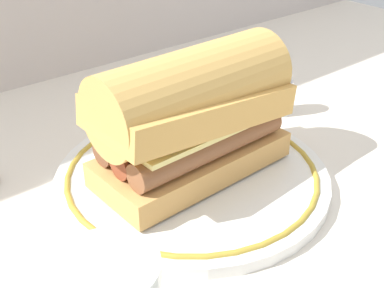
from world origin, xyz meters
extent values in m
plane|color=silver|center=(0.00, 0.00, 0.00)|extent=(1.50, 1.50, 0.00)
cylinder|color=white|center=(0.02, 0.03, 0.01)|extent=(0.28, 0.28, 0.01)
torus|color=#B29333|center=(0.02, 0.03, 0.01)|extent=(0.26, 0.26, 0.01)
cube|color=tan|center=(0.02, 0.03, 0.03)|extent=(0.20, 0.10, 0.03)
cylinder|color=brown|center=(0.03, 0.00, 0.05)|extent=(0.17, 0.03, 0.03)
cylinder|color=brown|center=(0.02, 0.03, 0.05)|extent=(0.17, 0.03, 0.03)
cylinder|color=brown|center=(0.02, 0.06, 0.05)|extent=(0.17, 0.03, 0.03)
cube|color=#EAD67A|center=(0.02, 0.03, 0.07)|extent=(0.16, 0.09, 0.01)
cube|color=tan|center=(0.02, 0.03, 0.09)|extent=(0.20, 0.10, 0.05)
cylinder|color=tan|center=(0.02, 0.03, 0.10)|extent=(0.20, 0.08, 0.08)
cylinder|color=white|center=(0.21, 0.08, 0.02)|extent=(0.03, 0.03, 0.05)
sphere|color=silver|center=(0.21, 0.08, 0.05)|extent=(0.03, 0.03, 0.03)
camera|label=1|loc=(-0.25, -0.31, 0.30)|focal=47.53mm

